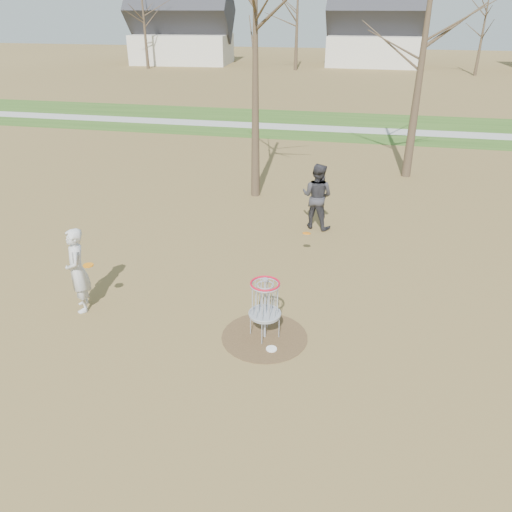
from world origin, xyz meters
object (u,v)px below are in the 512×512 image
at_px(player_throwing, 317,196).
at_px(disc_golf_basket, 265,299).
at_px(disc_grounded, 271,349).
at_px(player_standing, 77,270).

relative_size(player_throwing, disc_golf_basket, 1.50).
relative_size(player_throwing, disc_grounded, 9.20).
xyz_separation_m(player_standing, disc_grounded, (4.46, -0.63, -0.96)).
bearing_deg(player_standing, disc_grounded, 51.19).
bearing_deg(disc_grounded, player_standing, 171.98).
bearing_deg(disc_golf_basket, player_standing, 176.90).
distance_m(player_throwing, disc_grounded, 6.49).
bearing_deg(disc_golf_basket, player_throwing, 85.80).
distance_m(player_standing, disc_grounded, 4.61).
relative_size(disc_grounded, disc_golf_basket, 0.16).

